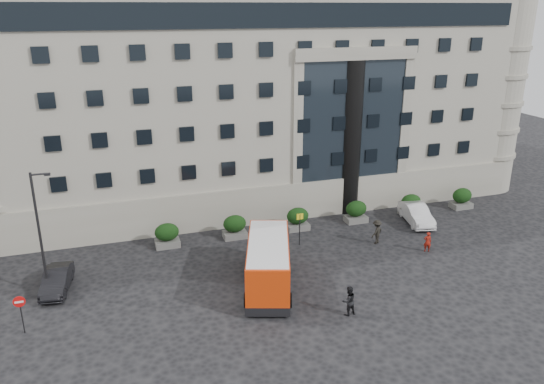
{
  "coord_description": "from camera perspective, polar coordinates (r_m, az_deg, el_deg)",
  "views": [
    {
      "loc": [
        -7.76,
        -29.01,
        17.05
      ],
      "look_at": [
        2.86,
        3.57,
        5.0
      ],
      "focal_mm": 35.0,
      "sensor_mm": 36.0,
      "label": 1
    }
  ],
  "objects": [
    {
      "name": "hedge_d",
      "position": [
        44.61,
        9.04,
        -2.07
      ],
      "size": [
        1.8,
        1.26,
        1.84
      ],
      "color": "#545452",
      "rests_on": "ground"
    },
    {
      "name": "white_taxi",
      "position": [
        45.51,
        15.26,
        -2.29
      ],
      "size": [
        2.58,
        4.97,
        1.56
      ],
      "primitive_type": "imported",
      "rotation": [
        0.0,
        0.0,
        -0.2
      ],
      "color": "silver",
      "rests_on": "ground"
    },
    {
      "name": "parked_car_d",
      "position": [
        45.33,
        -21.52,
        -3.25
      ],
      "size": [
        2.8,
        4.97,
        1.31
      ],
      "primitive_type": "imported",
      "rotation": [
        0.0,
        0.0,
        0.14
      ],
      "color": "black",
      "rests_on": "ground"
    },
    {
      "name": "parked_car_b",
      "position": [
        36.53,
        -22.15,
        -8.79
      ],
      "size": [
        2.02,
        4.35,
        1.38
      ],
      "primitive_type": "imported",
      "rotation": [
        0.0,
        0.0,
        -0.14
      ],
      "color": "black",
      "rests_on": "ground"
    },
    {
      "name": "entrance_column",
      "position": [
        45.24,
        8.44,
        5.68
      ],
      "size": [
        1.8,
        1.8,
        13.0
      ],
      "primitive_type": "cylinder",
      "color": "black",
      "rests_on": "ground"
    },
    {
      "name": "pedestrian_b",
      "position": [
        31.66,
        8.24,
        -11.5
      ],
      "size": [
        0.97,
        0.81,
        1.82
      ],
      "primitive_type": "imported",
      "rotation": [
        0.0,
        0.0,
        3.28
      ],
      "color": "black",
      "rests_on": "ground"
    },
    {
      "name": "minibus",
      "position": [
        33.77,
        -0.4,
        -7.61
      ],
      "size": [
        4.83,
        7.95,
        3.14
      ],
      "rotation": [
        0.0,
        0.0,
        -0.32
      ],
      "color": "red",
      "rests_on": "ground"
    },
    {
      "name": "pedestrian_a",
      "position": [
        40.51,
        16.38,
        -5.17
      ],
      "size": [
        0.65,
        0.54,
        1.53
      ],
      "primitive_type": "imported",
      "rotation": [
        0.0,
        0.0,
        2.78
      ],
      "color": "maroon",
      "rests_on": "ground"
    },
    {
      "name": "hedge_c",
      "position": [
        42.61,
        2.77,
        -2.88
      ],
      "size": [
        1.8,
        1.26,
        1.84
      ],
      "color": "#545452",
      "rests_on": "ground"
    },
    {
      "name": "civic_building",
      "position": [
        53.44,
        -2.97,
        10.68
      ],
      "size": [
        44.0,
        24.0,
        18.0
      ],
      "primitive_type": "cube",
      "color": "gray",
      "rests_on": "ground"
    },
    {
      "name": "no_entry_sign",
      "position": [
        32.35,
        -25.46,
        -11.12
      ],
      "size": [
        0.64,
        0.16,
        2.32
      ],
      "color": "#262628",
      "rests_on": "ground"
    },
    {
      "name": "street_lamp",
      "position": [
        34.68,
        -23.67,
        -3.8
      ],
      "size": [
        1.16,
        0.18,
        8.0
      ],
      "color": "#262628",
      "rests_on": "ground"
    },
    {
      "name": "pedestrian_c",
      "position": [
        40.88,
        11.2,
        -4.22
      ],
      "size": [
        1.41,
        1.23,
        1.89
      ],
      "primitive_type": "imported",
      "rotation": [
        0.0,
        0.0,
        3.69
      ],
      "color": "black",
      "rests_on": "ground"
    },
    {
      "name": "hedge_e",
      "position": [
        47.1,
        14.7,
        -1.31
      ],
      "size": [
        1.8,
        1.26,
        1.84
      ],
      "color": "#545452",
      "rests_on": "ground"
    },
    {
      "name": "hedge_f",
      "position": [
        50.01,
        19.74,
        -0.62
      ],
      "size": [
        1.8,
        1.26,
        1.84
      ],
      "color": "#545452",
      "rests_on": "ground"
    },
    {
      "name": "hedge_b",
      "position": [
        41.17,
        -4.03,
        -3.73
      ],
      "size": [
        1.8,
        1.26,
        1.84
      ],
      "color": "#545452",
      "rests_on": "ground"
    },
    {
      "name": "ground",
      "position": [
        34.53,
        -2.72,
        -10.23
      ],
      "size": [
        120.0,
        120.0,
        0.0
      ],
      "primitive_type": "plane",
      "color": "black",
      "rests_on": "ground"
    },
    {
      "name": "bus_stop_sign",
      "position": [
        39.59,
        3.0,
        -3.42
      ],
      "size": [
        0.5,
        0.08,
        2.52
      ],
      "color": "#262628",
      "rests_on": "ground"
    },
    {
      "name": "hedge_a",
      "position": [
        40.36,
        -11.22,
        -4.56
      ],
      "size": [
        1.8,
        1.26,
        1.84
      ],
      "color": "#545452",
      "rests_on": "ground"
    }
  ]
}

